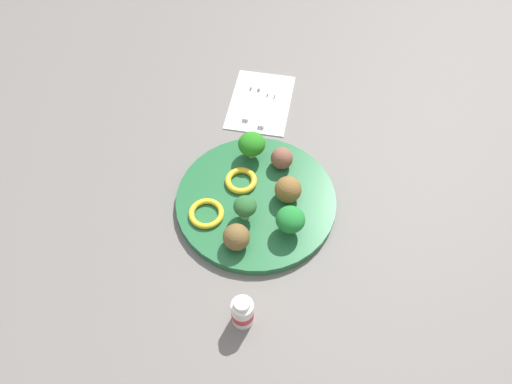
{
  "coord_description": "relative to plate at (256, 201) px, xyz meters",
  "views": [
    {
      "loc": [
        -0.51,
        -0.05,
        0.76
      ],
      "look_at": [
        0.0,
        0.0,
        0.04
      ],
      "focal_mm": 36.19,
      "sensor_mm": 36.0,
      "label": 1
    }
  ],
  "objects": [
    {
      "name": "meatball_mid_left",
      "position": [
        -0.09,
        0.02,
        0.03
      ],
      "size": [
        0.04,
        0.04,
        0.04
      ],
      "primitive_type": "sphere",
      "color": "brown",
      "rests_on": "plate"
    },
    {
      "name": "meatball_mid_right",
      "position": [
        0.08,
        -0.04,
        0.03
      ],
      "size": [
        0.04,
        0.04,
        0.04
      ],
      "primitive_type": "sphere",
      "color": "brown",
      "rests_on": "plate"
    },
    {
      "name": "yogurt_bottle",
      "position": [
        -0.21,
        -0.0,
        0.02
      ],
      "size": [
        0.03,
        0.03,
        0.07
      ],
      "color": "white",
      "rests_on": "ground_plane"
    },
    {
      "name": "knife",
      "position": [
        0.25,
        -0.0,
        -0.0
      ],
      "size": [
        0.15,
        0.04,
        0.01
      ],
      "color": "silver",
      "rests_on": "napkin"
    },
    {
      "name": "pepper_ring_mid_left",
      "position": [
        0.03,
        0.03,
        0.01
      ],
      "size": [
        0.08,
        0.08,
        0.01
      ],
      "primitive_type": "torus",
      "rotation": [
        0.0,
        0.0,
        5.81
      ],
      "color": "yellow",
      "rests_on": "plate"
    },
    {
      "name": "meatball_front_left",
      "position": [
        0.01,
        -0.05,
        0.03
      ],
      "size": [
        0.05,
        0.05,
        0.05
      ],
      "primitive_type": "sphere",
      "color": "brown",
      "rests_on": "plate"
    },
    {
      "name": "broccoli_floret_mid_right",
      "position": [
        -0.06,
        -0.06,
        0.04
      ],
      "size": [
        0.05,
        0.05,
        0.05
      ],
      "color": "#9ABB7F",
      "rests_on": "plate"
    },
    {
      "name": "broccoli_floret_back_right",
      "position": [
        0.09,
        0.02,
        0.04
      ],
      "size": [
        0.05,
        0.05,
        0.05
      ],
      "color": "#ACCE7C",
      "rests_on": "plate"
    },
    {
      "name": "plate",
      "position": [
        0.0,
        0.0,
        0.0
      ],
      "size": [
        0.28,
        0.28,
        0.02
      ],
      "primitive_type": "cylinder",
      "color": "#236638",
      "rests_on": "ground_plane"
    },
    {
      "name": "fork",
      "position": [
        0.26,
        0.03,
        -0.0
      ],
      "size": [
        0.12,
        0.03,
        0.01
      ],
      "color": "silver",
      "rests_on": "napkin"
    },
    {
      "name": "napkin",
      "position": [
        0.25,
        0.01,
        -0.01
      ],
      "size": [
        0.18,
        0.13,
        0.01
      ],
      "primitive_type": "cube",
      "rotation": [
        0.0,
        0.0,
        -0.09
      ],
      "color": "white",
      "rests_on": "ground_plane"
    },
    {
      "name": "pepper_ring_front_left",
      "position": [
        -0.04,
        0.08,
        0.01
      ],
      "size": [
        0.07,
        0.07,
        0.01
      ],
      "primitive_type": "torus",
      "rotation": [
        0.0,
        0.0,
        0.22
      ],
      "color": "yellow",
      "rests_on": "plate"
    },
    {
      "name": "ground_plane",
      "position": [
        0.0,
        0.0,
        -0.01
      ],
      "size": [
        4.0,
        4.0,
        0.0
      ],
      "primitive_type": "plane",
      "color": "slate"
    },
    {
      "name": "broccoli_floret_center",
      "position": [
        -0.04,
        0.01,
        0.04
      ],
      "size": [
        0.04,
        0.04,
        0.05
      ],
      "color": "#A0C481",
      "rests_on": "plate"
    }
  ]
}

